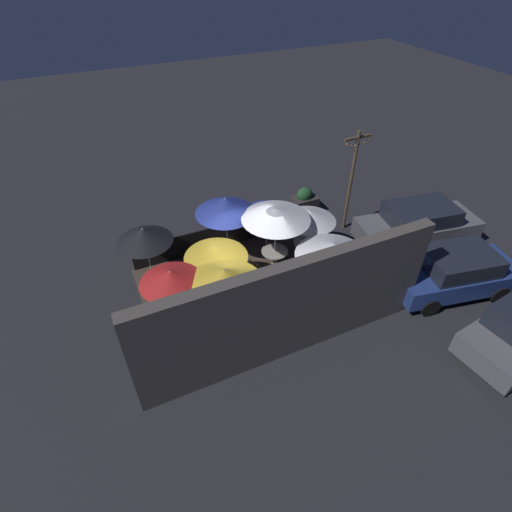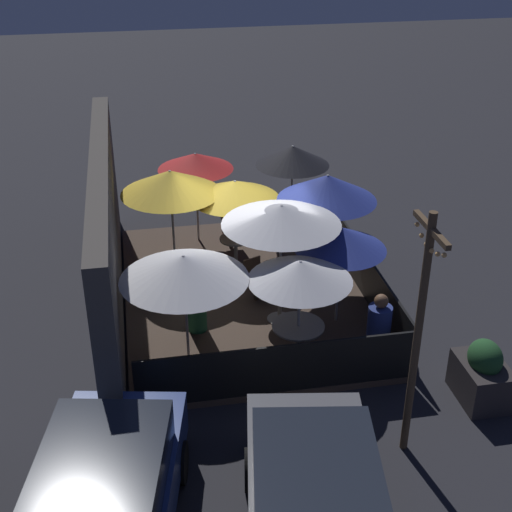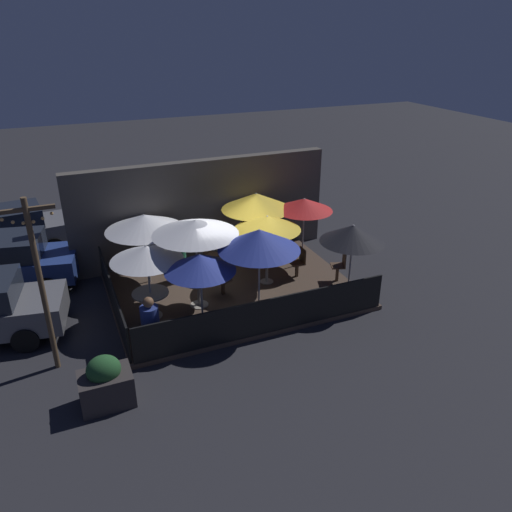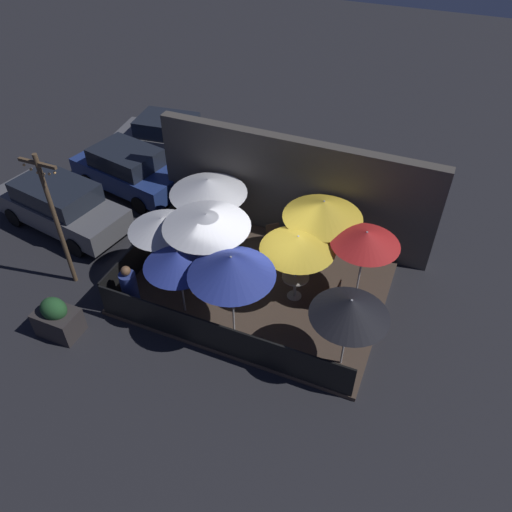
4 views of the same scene
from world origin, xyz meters
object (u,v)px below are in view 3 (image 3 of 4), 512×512
patron_1 (180,264)px  planter_box (106,383)px  patio_umbrella_3 (304,205)px  patio_umbrella_8 (256,201)px  dining_table_2 (198,285)px  patio_chair_1 (299,261)px  patio_chair_0 (210,253)px  parked_car_1 (4,262)px  parked_car_2 (9,231)px  patio_umbrella_0 (267,223)px  dining_table_0 (267,265)px  patron_0 (151,326)px  patio_umbrella_6 (144,222)px  patio_umbrella_4 (200,263)px  light_post (40,279)px  patio_chair_3 (224,278)px  patio_chair_2 (340,265)px  patio_umbrella_2 (195,227)px  dining_table_1 (151,297)px  patio_umbrella_5 (259,240)px  patio_umbrella_7 (353,234)px  patio_umbrella_1 (146,253)px

patron_1 → planter_box: (-2.79, -4.53, -0.15)m
patio_umbrella_3 → patio_umbrella_8: (-1.31, 0.67, 0.07)m
dining_table_2 → patio_chair_1: (3.31, 0.49, -0.13)m
patio_chair_0 → parked_car_1: (-5.87, 1.25, 0.23)m
patio_umbrella_8 → parked_car_2: bearing=150.7°
patio_umbrella_0 → planter_box: (-5.11, -3.40, -1.51)m
patio_umbrella_8 → patio_chair_0: (-1.47, 0.22, -1.58)m
dining_table_0 → patio_chair_1: (1.05, -0.03, -0.08)m
dining_table_0 → patron_0: (-3.87, -1.98, 0.03)m
patio_umbrella_8 → planter_box: patio_umbrella_8 is taller
patio_umbrella_0 → patio_umbrella_6: bearing=156.5°
patron_1 → parked_car_1: size_ratio=0.28×
patio_umbrella_8 → patio_umbrella_4: bearing=-132.6°
patio_umbrella_0 → patron_0: (-3.87, -1.98, -1.29)m
parked_car_1 → patio_chair_1: bearing=-7.9°
patio_umbrella_8 → patio_chair_0: size_ratio=2.55×
patio_umbrella_3 → light_post: (-7.55, -2.39, 0.13)m
planter_box → parked_car_2: 9.04m
parked_car_1 → patio_chair_0: bearing=-0.6°
patio_umbrella_0 → patio_umbrella_4: (-2.49, -1.61, -0.07)m
patio_chair_3 → patio_chair_2: bearing=148.5°
patio_chair_1 → patio_chair_3: size_ratio=1.01×
patio_umbrella_2 → patio_umbrella_4: bearing=-102.0°
dining_table_0 → dining_table_1: 3.61m
dining_table_0 → patio_chair_0: (-1.24, 1.57, -0.07)m
parked_car_2 → patio_umbrella_5: bearing=-56.7°
patio_umbrella_3 → parked_car_2: bearing=151.0°
patio_umbrella_7 → parked_car_1: size_ratio=0.51×
patio_chair_0 → parked_car_2: 6.96m
dining_table_2 → patio_chair_2: (4.29, -0.25, -0.09)m
patio_umbrella_5 → patio_chair_2: bearing=17.8°
patio_chair_1 → patio_umbrella_7: bearing=115.2°
parked_car_1 → patio_umbrella_8: bearing=0.0°
patron_0 → parked_car_2: bearing=104.8°
dining_table_0 → patio_chair_2: patio_chair_2 is taller
patio_umbrella_3 → patio_umbrella_4: 4.64m
dining_table_0 → dining_table_1: (-3.57, -0.57, -0.01)m
parked_car_1 → parked_car_2: (0.08, 2.60, -0.00)m
dining_table_0 → patio_chair_1: bearing=-1.6°
patio_umbrella_0 → planter_box: size_ratio=1.81×
dining_table_1 → light_post: bearing=-155.0°
dining_table_0 → patron_0: bearing=-152.9°
patio_umbrella_1 → patio_chair_1: size_ratio=2.22×
patio_umbrella_2 → patio_umbrella_6: bearing=116.4°
patron_1 → light_post: (-3.69, -2.84, 1.61)m
patio_chair_2 → patio_umbrella_0: bearing=-0.0°
patio_umbrella_2 → patio_umbrella_5: bearing=-44.3°
patio_chair_2 → parked_car_2: parked_car_2 is taller
patio_umbrella_1 → patio_chair_0: bearing=42.7°
patio_umbrella_5 → dining_table_0: bearing=60.1°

